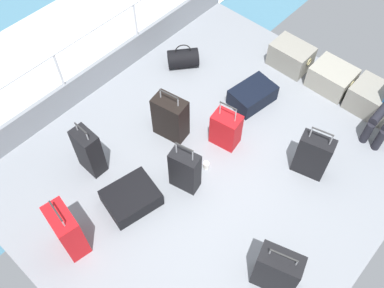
{
  "coord_description": "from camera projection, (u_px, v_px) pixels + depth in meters",
  "views": [
    {
      "loc": [
        1.82,
        -2.48,
        4.7
      ],
      "look_at": [
        -0.29,
        -0.15,
        0.25
      ],
      "focal_mm": 39.42,
      "sensor_mm": 36.0,
      "label": 1
    }
  ],
  "objects": [
    {
      "name": "duffel_bag",
      "position": [
        183.0,
        58.0,
        6.52
      ],
      "size": [
        0.52,
        0.54,
        0.42
      ],
      "color": "black",
      "rests_on": "ground_plane"
    },
    {
      "name": "suitcase_0",
      "position": [
        131.0,
        198.0,
        5.15
      ],
      "size": [
        0.63,
        0.72,
        0.23
      ],
      "color": "black",
      "rests_on": "ground_plane"
    },
    {
      "name": "ground_plane",
      "position": [
        215.0,
        161.0,
        5.63
      ],
      "size": [
        4.4,
        5.2,
        0.06
      ],
      "primitive_type": "cube",
      "color": "gray"
    },
    {
      "name": "railing_port",
      "position": [
        98.0,
        41.0,
        5.81
      ],
      "size": [
        0.04,
        4.2,
        1.02
      ],
      "color": "silver",
      "rests_on": "ground_plane"
    },
    {
      "name": "suitcase_7",
      "position": [
        313.0,
        156.0,
        5.25
      ],
      "size": [
        0.45,
        0.3,
        0.84
      ],
      "color": "black",
      "rests_on": "ground_plane"
    },
    {
      "name": "suitcase_3",
      "position": [
        89.0,
        151.0,
        5.26
      ],
      "size": [
        0.35,
        0.23,
        0.84
      ],
      "color": "black",
      "rests_on": "ground_plane"
    },
    {
      "name": "sea_wake",
      "position": [
        56.0,
        54.0,
        7.28
      ],
      "size": [
        12.0,
        12.0,
        0.01
      ],
      "color": "teal",
      "rests_on": "ground_plane"
    },
    {
      "name": "suitcase_1",
      "position": [
        277.0,
        270.0,
        4.4
      ],
      "size": [
        0.5,
        0.37,
        0.79
      ],
      "color": "black",
      "rests_on": "ground_plane"
    },
    {
      "name": "suitcase_5",
      "position": [
        170.0,
        118.0,
        5.6
      ],
      "size": [
        0.48,
        0.33,
        0.8
      ],
      "color": "black",
      "rests_on": "ground_plane"
    },
    {
      "name": "suitcase_8",
      "position": [
        252.0,
        95.0,
        6.1
      ],
      "size": [
        0.52,
        0.69,
        0.26
      ],
      "color": "black",
      "rests_on": "ground_plane"
    },
    {
      "name": "cargo_crate_2",
      "position": [
        371.0,
        99.0,
        5.98
      ],
      "size": [
        0.62,
        0.5,
        0.39
      ],
      "color": "gray",
      "rests_on": "ground_plane"
    },
    {
      "name": "paper_cup",
      "position": [
        206.0,
        165.0,
        5.5
      ],
      "size": [
        0.08,
        0.08,
        0.1
      ],
      "primitive_type": "cylinder",
      "color": "white",
      "rests_on": "ground_plane"
    },
    {
      "name": "gunwale_port",
      "position": [
        105.0,
        70.0,
        6.26
      ],
      "size": [
        0.06,
        5.2,
        0.45
      ],
      "primitive_type": "cube",
      "color": "gray",
      "rests_on": "ground_plane"
    },
    {
      "name": "suitcase_2",
      "position": [
        67.0,
        230.0,
        4.65
      ],
      "size": [
        0.47,
        0.31,
        0.84
      ],
      "color": "red",
      "rests_on": "ground_plane"
    },
    {
      "name": "cargo_crate_1",
      "position": [
        332.0,
        78.0,
        6.23
      ],
      "size": [
        0.63,
        0.49,
        0.36
      ],
      "color": "gray",
      "rests_on": "ground_plane"
    },
    {
      "name": "cargo_crate_0",
      "position": [
        291.0,
        56.0,
        6.47
      ],
      "size": [
        0.64,
        0.43,
        0.39
      ],
      "color": "gray",
      "rests_on": "ground_plane"
    },
    {
      "name": "suitcase_4",
      "position": [
        185.0,
        170.0,
        5.14
      ],
      "size": [
        0.39,
        0.27,
        0.83
      ],
      "color": "black",
      "rests_on": "ground_plane"
    },
    {
      "name": "suitcase_6",
      "position": [
        226.0,
        129.0,
        5.57
      ],
      "size": [
        0.4,
        0.31,
        0.75
      ],
      "color": "red",
      "rests_on": "ground_plane"
    }
  ]
}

